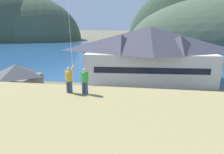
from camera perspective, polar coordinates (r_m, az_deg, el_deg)
name	(u,v)px	position (r m, az deg, el deg)	size (l,w,h in m)	color
ground_plane	(94,132)	(22.96, -5.01, -15.15)	(600.00, 600.00, 0.00)	#66604C
parking_lot_pad	(103,112)	(27.27, -2.58, -9.85)	(40.00, 20.00, 0.10)	gray
bay_water	(129,53)	(80.24, 4.90, 6.78)	(360.00, 84.00, 0.03)	navy
far_hill_east_peak	(21,40)	(160.04, -24.42, 9.64)	(88.13, 51.54, 62.80)	#42513D
far_hill_center_saddle	(214,41)	(147.92, 26.90, 9.02)	(111.15, 45.90, 83.31)	#334733
harbor_lodge	(149,53)	(40.98, 10.41, 6.79)	(26.29, 13.46, 10.88)	beige
storage_shed_near_lot	(18,81)	(34.64, -25.09, -0.95)	(6.56, 6.17, 5.44)	#756B5B
wharf_dock	(103,65)	(55.66, -2.44, 3.48)	(3.20, 13.00, 0.70)	#70604C
moored_boat_wharfside	(88,66)	(52.58, -6.77, 3.11)	(2.58, 6.23, 2.16)	navy
parked_car_mid_row_far	(93,125)	(22.12, -5.30, -13.25)	(4.30, 2.25, 1.82)	slate
parked_car_lone_by_shed	(30,114)	(26.12, -22.23, -9.76)	(4.24, 2.14, 1.82)	slate
parked_car_mid_row_center	(43,100)	(30.18, -18.84, -6.07)	(4.28, 2.21, 1.82)	slate
parked_car_front_row_silver	(165,106)	(27.50, 14.66, -7.83)	(4.25, 2.16, 1.82)	navy
parking_light_pole	(84,71)	(31.97, -8.05, 1.70)	(0.24, 0.78, 7.16)	#ADADB2
person_kite_flyer	(69,79)	(13.66, -12.10, -0.58)	(0.55, 0.64, 1.86)	#384770
person_companion	(85,80)	(13.28, -7.77, -0.91)	(0.55, 0.40, 1.74)	#384770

